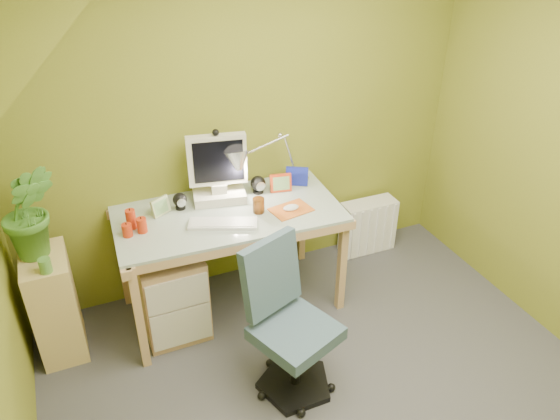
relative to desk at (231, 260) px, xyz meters
name	(u,v)px	position (x,y,z in m)	size (l,w,h in m)	color
wall_back	(245,123)	(0.26, 0.37, 0.81)	(3.20, 0.01, 2.40)	olive
slope_ceiling	(115,153)	(-0.74, -1.23, 1.46)	(1.10, 3.20, 1.10)	white
desk	(231,260)	(0.00, 0.00, 0.00)	(1.44, 0.72, 0.77)	tan
monitor	(217,167)	(0.00, 0.18, 0.62)	(0.35, 0.20, 0.47)	beige
speaker_left	(180,201)	(-0.27, 0.16, 0.44)	(0.09, 0.09, 0.11)	black
speaker_right	(258,185)	(0.27, 0.16, 0.45)	(0.10, 0.10, 0.12)	black
keyboard	(223,224)	(-0.08, -0.14, 0.40)	(0.42, 0.13, 0.02)	silver
mousepad	(291,210)	(0.38, -0.14, 0.39)	(0.26, 0.18, 0.01)	#CC6120
mouse	(291,208)	(0.38, -0.14, 0.40)	(0.11, 0.07, 0.04)	white
amber_tumbler	(259,205)	(0.18, -0.08, 0.44)	(0.08, 0.08, 0.10)	#924915
candle_cluster	(132,222)	(-0.60, 0.01, 0.45)	(0.17, 0.15, 0.12)	red
photo_frame_red	(281,183)	(0.42, 0.12, 0.45)	(0.15, 0.02, 0.13)	red
photo_frame_blue	(297,176)	(0.56, 0.16, 0.45)	(0.15, 0.02, 0.13)	#162198
photo_frame_green	(161,206)	(-0.40, 0.14, 0.44)	(0.13, 0.02, 0.11)	#A8B77E
desk_lamp	(281,147)	(0.45, 0.18, 0.68)	(0.55, 0.24, 0.59)	#BAB9BE
side_ledge	(55,305)	(-1.14, 0.03, -0.03)	(0.26, 0.40, 0.71)	tan
potted_plant	(30,211)	(-1.14, 0.08, 0.61)	(0.32, 0.26, 0.59)	#447F2A
green_cup	(45,266)	(-1.12, -0.12, 0.36)	(0.07, 0.07, 0.09)	#538C3A
task_chair	(296,333)	(0.10, -0.84, 0.04)	(0.47, 0.47, 0.86)	#3A505F
radiator	(368,226)	(1.23, 0.23, -0.17)	(0.44, 0.17, 0.44)	white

